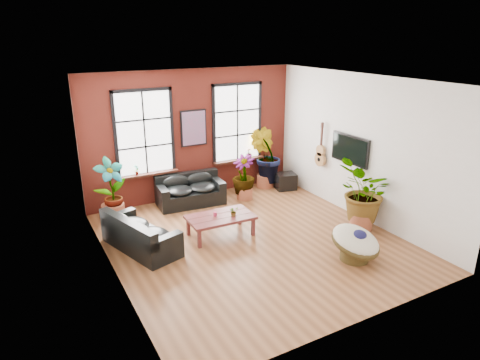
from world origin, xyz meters
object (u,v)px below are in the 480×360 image
object	(u,v)px
coffee_table	(220,218)
papasan_chair	(356,242)
sofa_back	(190,191)
sofa_left	(139,235)

from	to	relation	value
coffee_table	papasan_chair	bearing A→B (deg)	-48.75
sofa_back	sofa_left	xyz separation A→B (m)	(-1.95, -1.88, -0.02)
sofa_left	coffee_table	world-z (taller)	sofa_left
sofa_left	sofa_back	bearing A→B (deg)	-63.19
coffee_table	papasan_chair	size ratio (longest dim) A/B	1.14
coffee_table	papasan_chair	xyz separation A→B (m)	(1.89, -2.31, -0.03)
sofa_back	sofa_left	world-z (taller)	sofa_back
sofa_left	papasan_chair	world-z (taller)	same
sofa_left	papasan_chair	distance (m)	4.50
sofa_back	papasan_chair	size ratio (longest dim) A/B	1.37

